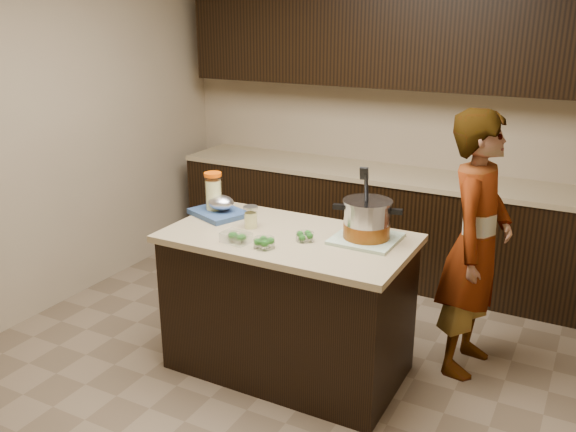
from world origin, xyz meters
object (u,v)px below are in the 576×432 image
at_px(lemonade_pitcher, 214,195).
at_px(person, 476,245).
at_px(island, 288,303).
at_px(stock_pot, 367,222).

bearing_deg(lemonade_pitcher, person, 15.65).
distance_m(island, stock_pot, 0.73).
xyz_separation_m(island, stock_pot, (0.44, 0.14, 0.56)).
height_order(island, lemonade_pitcher, lemonade_pitcher).
height_order(stock_pot, lemonade_pitcher, stock_pot).
xyz_separation_m(island, person, (0.98, 0.57, 0.37)).
distance_m(stock_pot, lemonade_pitcher, 1.05).
bearing_deg(island, person, 30.25).
xyz_separation_m(lemonade_pitcher, person, (1.59, 0.45, -0.21)).
distance_m(lemonade_pitcher, person, 1.67).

